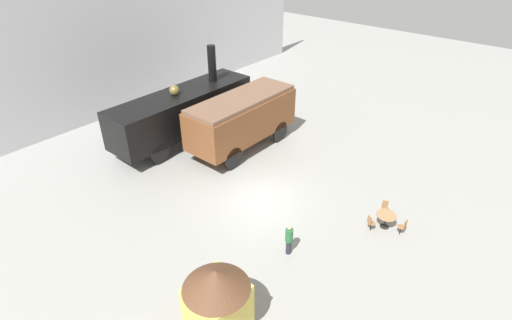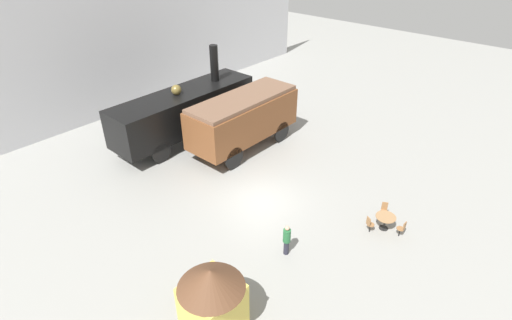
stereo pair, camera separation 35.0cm
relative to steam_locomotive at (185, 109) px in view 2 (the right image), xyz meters
name	(u,v)px [view 2 (the right image)]	position (x,y,z in m)	size (l,w,h in m)	color
ground_plane	(259,199)	(-1.98, -8.14, -2.09)	(80.00, 80.00, 0.00)	gray
backdrop_wall	(93,58)	(-1.98, 7.07, 2.41)	(44.00, 0.15, 9.00)	silver
steam_locomotive	(185,109)	(0.00, 0.00, 0.00)	(10.21, 2.69, 5.69)	black
passenger_coach_wooden	(243,117)	(1.56, -3.73, 0.08)	(7.50, 2.79, 3.50)	brown
cafe_table_near	(385,219)	(0.19, -14.19, -1.50)	(0.95, 0.95, 0.72)	black
cafe_chair_0	(369,224)	(-0.53, -13.76, -1.58)	(0.40, 0.39, 0.87)	black
cafe_chair_1	(402,228)	(0.18, -15.04, -1.58)	(0.36, 0.36, 0.87)	black
cafe_chair_2	(384,209)	(0.94, -13.78, -1.58)	(0.40, 0.39, 0.87)	black
visitor_person	(287,239)	(-4.24, -11.69, -1.24)	(0.34, 0.34, 1.57)	#262633
ticket_kiosk	(212,298)	(-8.98, -12.09, -0.42)	(2.34, 2.34, 3.00)	#DBC151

